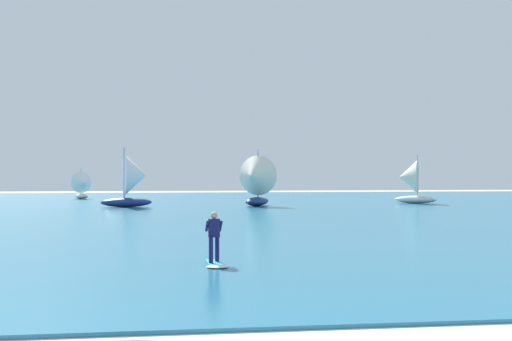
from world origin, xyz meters
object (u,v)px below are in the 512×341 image
sailboat_center_horizon (255,180)px  sailboat_mid_left (83,185)px  sailboat_near_shore (410,181)px  kitesurfer (215,246)px  sailboat_mid_right (134,180)px

sailboat_center_horizon → sailboat_mid_left: bearing=131.8°
sailboat_mid_left → sailboat_center_horizon: (18.01, -20.16, 0.73)m
sailboat_mid_left → sailboat_center_horizon: 27.04m
sailboat_mid_left → sailboat_near_shore: bearing=-25.7°
kitesurfer → sailboat_mid_left: (-11.95, 56.62, 1.06)m
kitesurfer → sailboat_mid_left: sailboat_mid_left is taller
sailboat_mid_left → sailboat_mid_right: sailboat_mid_right is taller
sailboat_mid_left → sailboat_mid_right: (7.18, -20.14, 0.77)m
sailboat_center_horizon → sailboat_mid_right: (-10.83, 0.02, 0.04)m
sailboat_near_shore → sailboat_mid_right: 27.24m
kitesurfer → sailboat_mid_right: (-4.77, 36.48, 1.83)m
sailboat_near_shore → sailboat_mid_right: sailboat_mid_right is taller
sailboat_mid_left → kitesurfer: bearing=-78.1°
sailboat_mid_right → kitesurfer: bearing=-82.5°
sailboat_near_shore → sailboat_mid_left: bearing=154.3°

